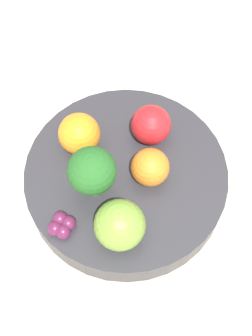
% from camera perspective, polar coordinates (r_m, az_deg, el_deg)
% --- Properties ---
extents(ground_plane, '(6.00, 6.00, 0.00)m').
position_cam_1_polar(ground_plane, '(0.57, 0.00, -3.10)').
color(ground_plane, gray).
extents(table_surface, '(1.20, 1.20, 0.02)m').
position_cam_1_polar(table_surface, '(0.57, 0.00, -2.68)').
color(table_surface, beige).
rests_on(table_surface, ground_plane).
extents(bowl, '(0.23, 0.23, 0.04)m').
position_cam_1_polar(bowl, '(0.54, 0.00, -1.40)').
color(bowl, '#2D2D33').
rests_on(bowl, table_surface).
extents(broccoli, '(0.05, 0.05, 0.07)m').
position_cam_1_polar(broccoli, '(0.48, -4.18, -0.44)').
color(broccoli, '#99C17A').
rests_on(broccoli, bowl).
extents(apple_red, '(0.05, 0.05, 0.05)m').
position_cam_1_polar(apple_red, '(0.53, 3.07, 5.28)').
color(apple_red, red).
rests_on(apple_red, bowl).
extents(apple_green, '(0.05, 0.05, 0.05)m').
position_cam_1_polar(apple_green, '(0.47, -0.77, -6.95)').
color(apple_green, olive).
rests_on(apple_green, bowl).
extents(orange_front, '(0.04, 0.04, 0.04)m').
position_cam_1_polar(orange_front, '(0.50, 2.97, 0.09)').
color(orange_front, orange).
rests_on(orange_front, bowl).
extents(orange_back, '(0.05, 0.05, 0.05)m').
position_cam_1_polar(orange_back, '(0.52, -5.72, 4.16)').
color(orange_back, orange).
rests_on(orange_back, bowl).
extents(grape_cluster, '(0.03, 0.03, 0.02)m').
position_cam_1_polar(grape_cluster, '(0.49, -7.84, -6.96)').
color(grape_cluster, '#5B1E42').
rests_on(grape_cluster, bowl).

